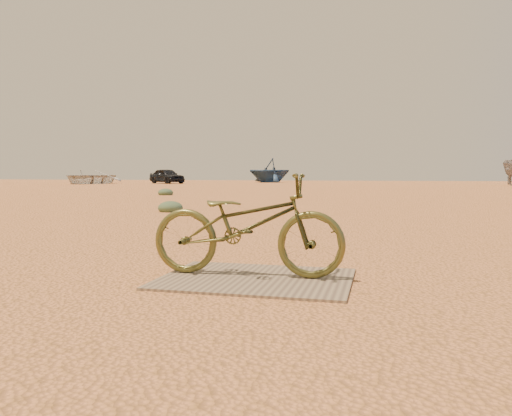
% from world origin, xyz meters
% --- Properties ---
extents(ground, '(120.00, 120.00, 0.00)m').
position_xyz_m(ground, '(0.00, 0.00, 0.00)').
color(ground, '#E88D53').
rests_on(ground, ground).
extents(plywood_board, '(1.67, 1.26, 0.02)m').
position_xyz_m(plywood_board, '(0.00, -0.05, 0.01)').
color(plywood_board, '#877657').
rests_on(plywood_board, ground).
extents(bicycle, '(1.78, 0.67, 0.92)m').
position_xyz_m(bicycle, '(-0.10, 0.02, 0.48)').
color(bicycle, brown).
rests_on(bicycle, plywood_board).
extents(car, '(4.28, 3.61, 1.38)m').
position_xyz_m(car, '(-18.15, 38.21, 0.69)').
color(car, black).
rests_on(car, ground).
extents(boat_near_left, '(4.66, 6.26, 1.24)m').
position_xyz_m(boat_near_left, '(-24.43, 35.33, 0.62)').
color(boat_near_left, silver).
rests_on(boat_near_left, ground).
extents(boat_far_left, '(6.30, 6.31, 2.52)m').
position_xyz_m(boat_far_left, '(-10.22, 46.19, 1.26)').
color(boat_far_left, navy).
rests_on(boat_far_left, ground).
extents(kale_a, '(0.61, 0.61, 0.34)m').
position_xyz_m(kale_a, '(-3.98, 7.08, 0.00)').
color(kale_a, '#58714C').
rests_on(kale_a, ground).
extents(kale_c, '(0.66, 0.66, 0.36)m').
position_xyz_m(kale_c, '(-8.04, 15.72, 0.00)').
color(kale_c, '#58714C').
rests_on(kale_c, ground).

